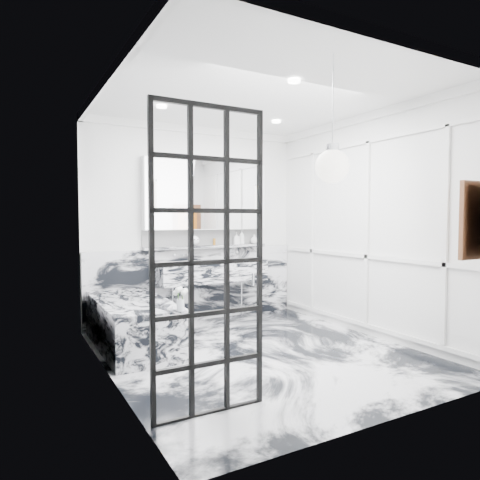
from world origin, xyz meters
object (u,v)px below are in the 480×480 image
crittall_door (209,262)px  mirror_cabinet (207,195)px  bathtub (132,324)px  trough_sink (212,271)px

crittall_door → mirror_cabinet: (1.25, 2.78, 0.67)m
mirror_cabinet → bathtub: bearing=-147.9°
crittall_door → trough_sink: bearing=64.8°
crittall_door → bathtub: 2.14m
crittall_door → trough_sink: 2.92m
crittall_door → mirror_cabinet: bearing=66.1°
crittall_door → trough_sink: size_ratio=1.44×
bathtub → mirror_cabinet: bearing=32.1°
mirror_cabinet → trough_sink: bearing=-90.0°
trough_sink → bathtub: (-1.33, -0.66, -0.45)m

